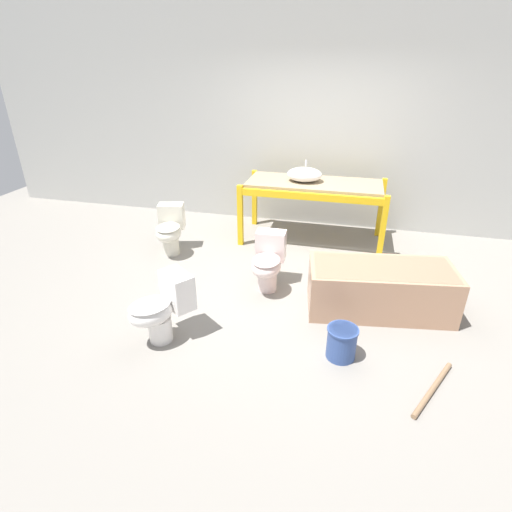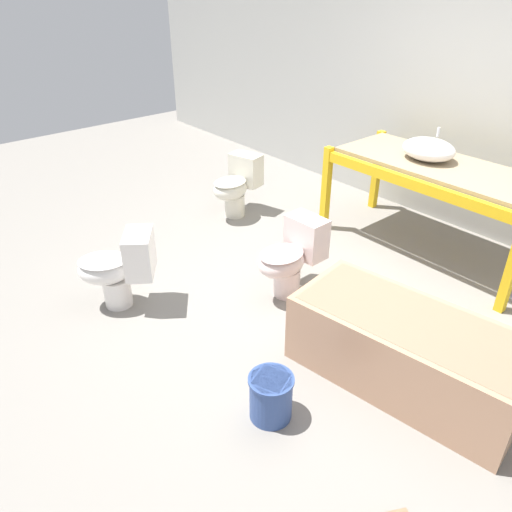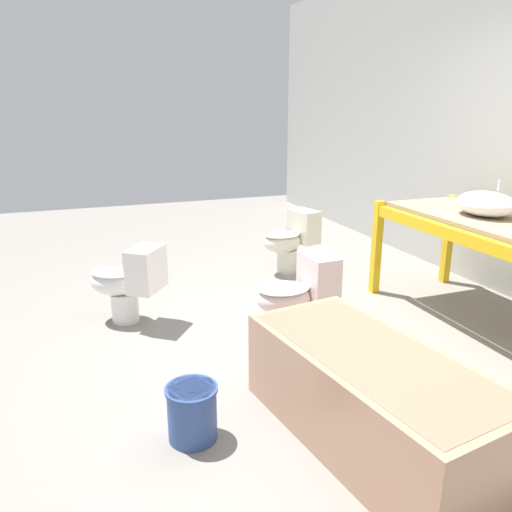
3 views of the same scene
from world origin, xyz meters
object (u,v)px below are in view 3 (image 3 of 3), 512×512
(toilet_far, at_px, (297,295))
(bucket_white, at_px, (192,411))
(toilet_near, at_px, (127,281))
(sink_basin, at_px, (486,204))
(bathtub_main, at_px, (372,391))
(toilet_extra, at_px, (291,239))

(toilet_far, bearing_deg, bucket_white, -50.61)
(toilet_near, xyz_separation_m, toilet_far, (0.74, 1.12, 0.00))
(sink_basin, height_order, bucket_white, sink_basin)
(toilet_near, bearing_deg, bathtub_main, 63.35)
(sink_basin, bearing_deg, toilet_extra, -151.51)
(bathtub_main, height_order, toilet_far, toilet_far)
(bathtub_main, height_order, bucket_white, bathtub_main)
(sink_basin, distance_m, toilet_near, 2.82)
(toilet_near, distance_m, toilet_extra, 1.86)
(bucket_white, bearing_deg, toilet_extra, 145.58)
(toilet_near, bearing_deg, bucket_white, 41.17)
(bathtub_main, xyz_separation_m, bucket_white, (-0.33, -0.85, -0.13))
(bathtub_main, bearing_deg, toilet_near, -161.75)
(toilet_near, distance_m, bucket_white, 1.62)
(bucket_white, bearing_deg, toilet_near, -175.36)
(bucket_white, bearing_deg, sink_basin, 105.79)
(sink_basin, xyz_separation_m, toilet_near, (-0.91, -2.60, -0.60))
(sink_basin, height_order, toilet_far, sink_basin)
(bathtub_main, xyz_separation_m, toilet_extra, (-2.65, 0.74, 0.06))
(toilet_far, bearing_deg, toilet_extra, 155.63)
(toilet_far, bearing_deg, sink_basin, 81.48)
(bathtub_main, distance_m, toilet_near, 2.17)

